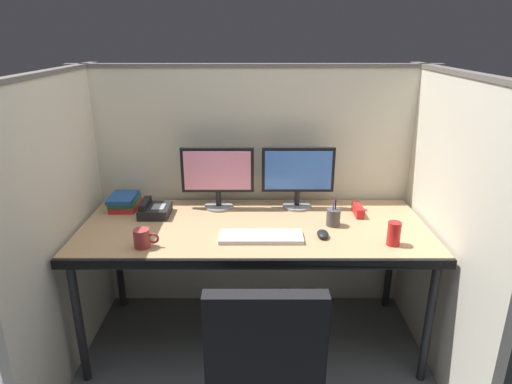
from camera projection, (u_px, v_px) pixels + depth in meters
name	position (u px, v px, depth m)	size (l,w,h in m)	color
ground_plane	(256.00, 373.00, 2.41)	(8.00, 8.00, 0.00)	#4C5156
cubicle_partition_rear	(256.00, 190.00, 2.84)	(2.21, 0.06, 1.57)	beige
cubicle_partition_left	(67.00, 225.00, 2.33)	(0.06, 1.41, 1.57)	beige
cubicle_partition_right	(445.00, 225.00, 2.32)	(0.06, 1.41, 1.57)	beige
desk	(256.00, 235.00, 2.44)	(1.90, 0.80, 0.74)	tan
monitor_left	(220.00, 174.00, 2.62)	(0.43, 0.17, 0.37)	gray
monitor_right	(300.00, 173.00, 2.62)	(0.43, 0.17, 0.37)	gray
keyboard_main	(263.00, 237.00, 2.28)	(0.43, 0.15, 0.02)	silver
computer_mouse	(325.00, 234.00, 2.29)	(0.06, 0.10, 0.04)	black
coffee_mug	(145.00, 238.00, 2.18)	(0.13, 0.08, 0.09)	#993333
desk_phone	(156.00, 210.00, 2.57)	(0.17, 0.19, 0.09)	black
soda_can	(396.00, 234.00, 2.20)	(0.07, 0.07, 0.12)	red
red_stapler	(360.00, 210.00, 2.58)	(0.04, 0.15, 0.06)	red
book_stack	(127.00, 201.00, 2.67)	(0.16, 0.22, 0.08)	#B22626
pen_cup	(335.00, 217.00, 2.42)	(0.08, 0.08, 0.16)	#4C4742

